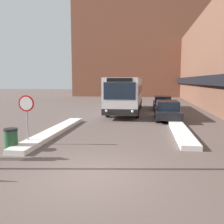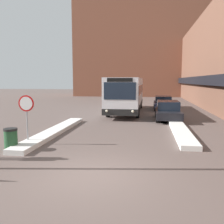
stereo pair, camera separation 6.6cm
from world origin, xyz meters
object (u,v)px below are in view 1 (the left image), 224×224
at_px(stop_sign, 27,109).
at_px(parked_car_front, 167,110).
at_px(city_bus, 126,94).
at_px(parked_car_middle, 162,103).
at_px(trash_bin, 11,139).

bearing_deg(stop_sign, parked_car_front, 50.44).
xyz_separation_m(city_bus, stop_sign, (-3.54, -13.02, -0.06)).
xyz_separation_m(parked_car_front, stop_sign, (-7.11, -8.61, 0.96)).
height_order(city_bus, parked_car_middle, city_bus).
relative_size(city_bus, parked_car_front, 2.63).
relative_size(parked_car_front, stop_sign, 1.91).
xyz_separation_m(parked_car_middle, stop_sign, (-7.11, -15.81, 0.97)).
bearing_deg(trash_bin, stop_sign, 75.07).
xyz_separation_m(city_bus, parked_car_front, (3.57, -4.41, -1.03)).
distance_m(city_bus, parked_car_front, 5.76).
height_order(parked_car_middle, trash_bin, parked_car_middle).
distance_m(parked_car_front, trash_bin, 12.11).
relative_size(stop_sign, trash_bin, 2.46).
bearing_deg(trash_bin, parked_car_front, 52.48).
bearing_deg(city_bus, trash_bin, -105.21).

